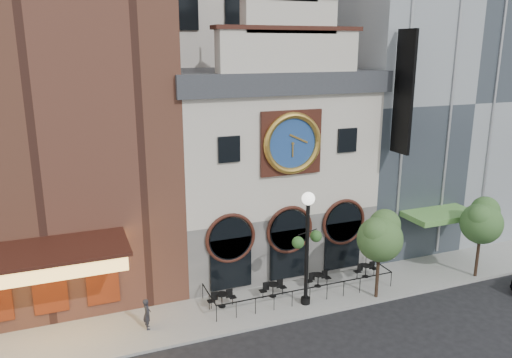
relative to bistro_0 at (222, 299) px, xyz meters
The scene contains 14 objects.
ground 5.28m from the bistro_0, 29.24° to the right, with size 120.00×120.00×0.00m, color black.
sidewalk 4.61m from the bistro_0, ahead, with size 44.00×5.00×0.15m, color gray.
clock_building 9.25m from the bistro_0, 48.97° to the left, with size 12.60×8.78×18.65m.
theater_building 16.41m from the bistro_0, 138.71° to the left, with size 14.00×15.60×25.00m.
retail_building 21.32m from the bistro_0, 22.91° to the left, with size 14.00×14.40×20.00m.
cafe_railing 4.58m from the bistro_0, ahead, with size 10.60×2.60×0.90m, color black, non-canonical shape.
bistro_0 is the anchor object (origin of this frame).
bistro_1 3.00m from the bistro_0, ahead, with size 1.58×0.68×0.90m.
bistro_2 5.92m from the bistro_0, ahead, with size 1.58×0.68×0.90m.
bistro_3 9.22m from the bistro_0, ahead, with size 1.58×0.68×0.90m.
pedestrian 4.15m from the bistro_0, behind, with size 0.58×0.38×1.60m, color #222227.
lamppost 5.70m from the bistro_0, 16.98° to the right, with size 1.94×1.11×6.32m.
tree_left 9.22m from the bistro_0, 13.71° to the right, with size 2.58×2.48×4.97m.
tree_right 16.01m from the bistro_0, ahead, with size 2.54×2.45×4.90m.
Camera 1 is at (-11.72, -20.58, 13.68)m, focal length 35.00 mm.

